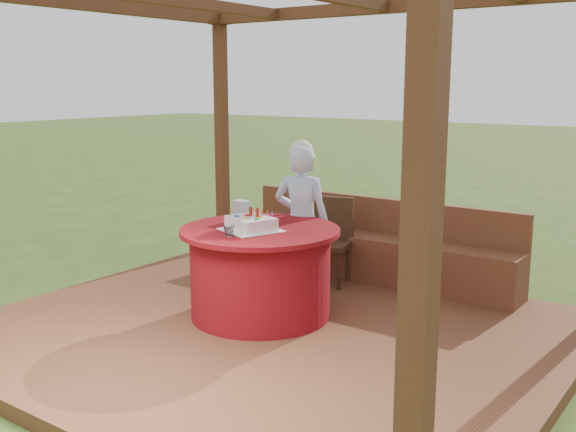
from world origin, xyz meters
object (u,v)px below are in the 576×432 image
object	(u,v)px
bench	(373,253)
birthday_cake	(251,224)
gift_bag	(242,211)
elderly_woman	(302,219)
chair	(331,237)
drinking_glass	(229,231)
table	(260,272)

from	to	relation	value
bench	birthday_cake	size ratio (longest dim) A/B	5.59
gift_bag	elderly_woman	bearing A→B (deg)	62.56
elderly_woman	birthday_cake	world-z (taller)	elderly_woman
chair	gift_bag	world-z (taller)	gift_bag
chair	drinking_glass	bearing A→B (deg)	-88.84
bench	drinking_glass	distance (m)	2.00
drinking_glass	birthday_cake	bearing A→B (deg)	88.84
bench	elderly_woman	bearing A→B (deg)	-107.72
bench	elderly_woman	xyz separation A→B (m)	(-0.28, -0.87, 0.46)
drinking_glass	bench	bearing A→B (deg)	82.48
chair	birthday_cake	size ratio (longest dim) A/B	1.57
elderly_woman	gift_bag	bearing A→B (deg)	-117.49
bench	chair	world-z (taller)	chair
bench	elderly_woman	size ratio (longest dim) A/B	2.07
table	bench	bearing A→B (deg)	81.37
table	chair	xyz separation A→B (m)	(-0.05, 1.19, 0.07)
table	chair	distance (m)	1.20
birthday_cake	gift_bag	bearing A→B (deg)	140.59
chair	gift_bag	bearing A→B (deg)	-104.31
table	gift_bag	bearing A→B (deg)	155.02
elderly_woman	drinking_glass	world-z (taller)	elderly_woman
drinking_glass	elderly_woman	bearing A→B (deg)	91.37
bench	birthday_cake	distance (m)	1.75
chair	elderly_woman	size ratio (longest dim) A/B	0.58
chair	elderly_woman	bearing A→B (deg)	-89.27
elderly_woman	birthday_cake	size ratio (longest dim) A/B	2.70
table	birthday_cake	world-z (taller)	birthday_cake
table	elderly_woman	xyz separation A→B (m)	(-0.04, 0.67, 0.34)
table	elderly_woman	distance (m)	0.75
table	drinking_glass	world-z (taller)	drinking_glass
birthday_cake	drinking_glass	distance (m)	0.27
gift_bag	chair	bearing A→B (deg)	75.74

